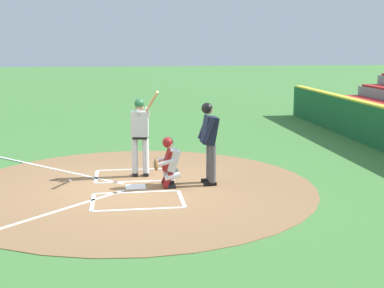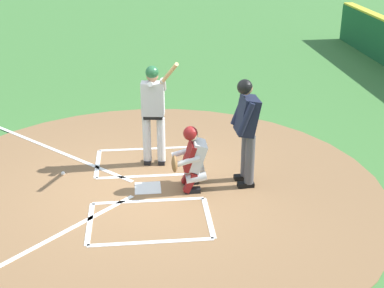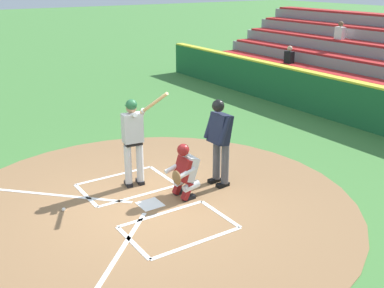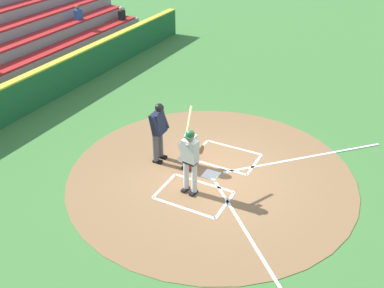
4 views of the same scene
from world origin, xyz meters
name	(u,v)px [view 2 (image 2 of 4)]	position (x,y,z in m)	size (l,w,h in m)	color
ground_plane	(148,189)	(0.00, 0.00, 0.00)	(120.00, 120.00, 0.00)	#427A38
dirt_circle	(148,188)	(0.00, 0.00, 0.01)	(8.00, 8.00, 0.01)	olive
home_plate_and_chalk	(95,190)	(0.00, 0.88, 0.01)	(7.93, 4.91, 0.01)	white
batter	(154,109)	(0.95, -0.16, 1.10)	(1.00, 0.62, 2.13)	silver
catcher	(192,157)	(-0.08, -0.74, 0.59)	(0.59, 0.60, 1.13)	black
plate_umpire	(247,125)	(0.02, -1.66, 1.08)	(0.59, 0.43, 1.86)	#4C4C51
baseball	(63,173)	(0.66, 1.49, 0.04)	(0.07, 0.07, 0.07)	white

